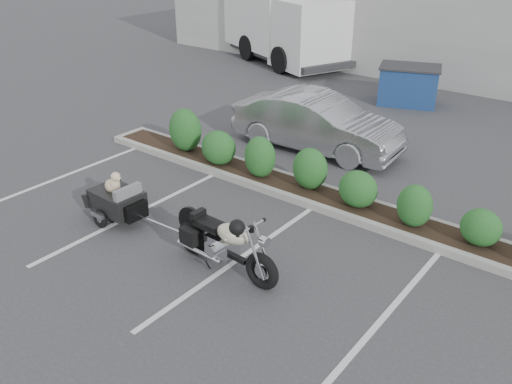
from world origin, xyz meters
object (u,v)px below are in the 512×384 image
Objects in this scene: motorcycle at (224,244)px; pet_trailer at (117,199)px; sedan at (317,123)px; dumpster at (408,85)px; delivery_truck at (276,15)px.

motorcycle reaches higher than pet_trailer.
sedan is 1.98× the size of dumpster.
motorcycle is 1.25× the size of pet_trailer.
sedan is 10.62m from delivery_truck.
dumpster reaches higher than pet_trailer.
sedan is at bearing -112.76° from dumpster.
pet_trailer is 14.74m from delivery_truck.
delivery_truck is at bearing 138.82° from dumpster.
sedan reaches higher than motorcycle.
delivery_truck reaches higher than pet_trailer.
dumpster is at bearing 85.28° from pet_trailer.
pet_trailer is 0.81× the size of dumpster.
delivery_truck is at bearing 116.20° from pet_trailer.
delivery_truck is at bearing 125.30° from motorcycle.
dumpster is at bearing 100.15° from motorcycle.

